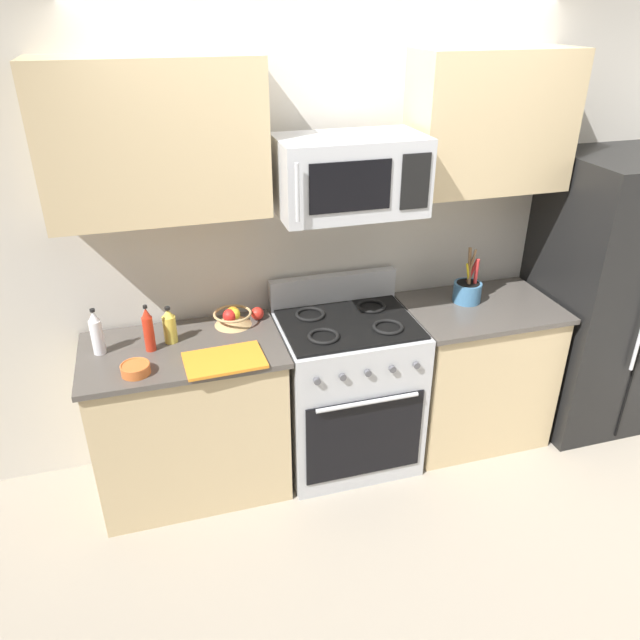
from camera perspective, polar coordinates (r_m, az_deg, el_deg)
ground_plane at (r=3.43m, az=6.22°, el=-19.40°), size 16.00×16.00×0.00m
wall_back at (r=3.56m, az=0.79°, el=7.96°), size 8.00×0.10×2.60m
counter_left at (r=3.48m, az=-12.01°, el=-8.99°), size 1.04×0.63×0.91m
range_oven at (r=3.61m, az=2.49°, el=-6.53°), size 0.76×0.67×1.09m
counter_right at (r=3.92m, az=14.13°, el=-4.64°), size 0.88×0.63×0.91m
refrigerator at (r=4.20m, az=25.11°, el=2.08°), size 0.79×0.74×1.74m
microwave at (r=3.11m, az=2.81°, el=13.35°), size 0.73×0.44×0.38m
upper_cabinets_left at (r=3.04m, az=-15.21°, el=15.86°), size 1.03×0.34×0.73m
upper_cabinets_right at (r=3.54m, az=15.68°, el=17.38°), size 0.87×0.34×0.73m
utensil_crock at (r=3.71m, az=13.60°, el=2.71°), size 0.16×0.16×0.34m
fruit_basket at (r=3.39m, az=-8.16°, el=0.28°), size 0.21×0.21×0.10m
apple_loose at (r=3.43m, az=-5.87°, el=0.62°), size 0.07×0.07×0.07m
cutting_board at (r=3.07m, az=-8.92°, el=-3.73°), size 0.40×0.28×0.02m
bottle_hot_sauce at (r=3.20m, az=-15.73°, el=-0.88°), size 0.05×0.05×0.25m
bottle_oil at (r=3.26m, az=-13.87°, el=-0.55°), size 0.07×0.07×0.20m
bottle_vinegar at (r=3.25m, az=-20.13°, el=-1.15°), size 0.06×0.06×0.25m
prep_bowl at (r=3.06m, az=-16.85°, el=-4.37°), size 0.14×0.14×0.05m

